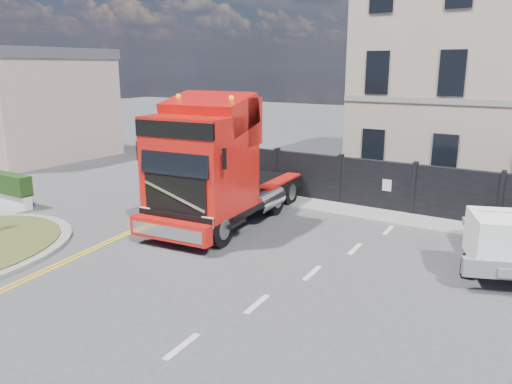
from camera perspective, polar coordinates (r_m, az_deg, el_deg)
The scene contains 7 objects.
ground at distance 14.22m, azimuth -9.20°, elevation -9.02°, with size 120.00×120.00×0.00m, color #424244.
seaside_bldg_pink at distance 34.44m, azimuth -24.70°, elevation 8.63°, with size 8.00×8.00×6.00m, color #BB9D92.
hoarding_fence at distance 19.33m, azimuth 24.86°, elevation -0.81°, with size 18.80×0.25×2.00m.
georgian_building at distance 26.30m, azimuth 27.20°, elevation 13.12°, with size 12.30×10.30×12.80m.
pavement_far at distance 18.79m, azimuth 22.51°, elevation -3.95°, with size 20.00×1.60×0.12m, color gray.
truck at distance 17.37m, azimuth -4.96°, elevation 2.43°, with size 3.54×7.84×4.55m.
flatbed_pickup at distance 15.00m, azimuth 26.87°, elevation -5.10°, with size 3.26×4.89×1.86m.
Camera 1 is at (8.85, -9.65, 5.55)m, focal length 35.00 mm.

